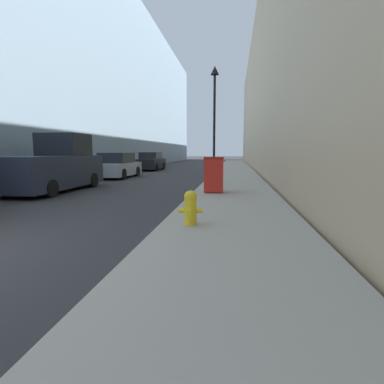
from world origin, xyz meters
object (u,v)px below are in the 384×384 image
fire_hydrant (191,207)px  lamppost (214,107)px  parked_sedan_far (151,162)px  trash_bin (214,174)px  pickup_truck (55,167)px  parked_sedan_near (117,166)px

fire_hydrant → lamppost: lamppost is taller
lamppost → parked_sedan_far: 12.03m
trash_bin → pickup_truck: (-6.59, 0.76, 0.18)m
parked_sedan_near → parked_sedan_far: bearing=89.8°
trash_bin → lamppost: (-0.33, 4.85, 3.04)m
pickup_truck → parked_sedan_near: 6.40m
fire_hydrant → pickup_truck: pickup_truck is taller
fire_hydrant → pickup_truck: (-6.46, 5.61, 0.47)m
parked_sedan_near → trash_bin: bearing=-47.6°
parked_sedan_near → parked_sedan_far: (0.03, 7.55, 0.01)m
pickup_truck → lamppost: bearing=33.2°
fire_hydrant → lamppost: 10.26m
trash_bin → parked_sedan_far: bearing=113.8°
pickup_truck → parked_sedan_near: (0.07, 6.39, -0.28)m
lamppost → parked_sedan_far: size_ratio=1.35×
parked_sedan_near → pickup_truck: bearing=-90.6°
lamppost → parked_sedan_near: size_ratio=1.36×
pickup_truck → parked_sedan_near: bearing=89.4°
lamppost → parked_sedan_near: 7.31m
fire_hydrant → parked_sedan_near: parked_sedan_near is taller
fire_hydrant → lamppost: size_ratio=0.12×
fire_hydrant → parked_sedan_far: size_ratio=0.16×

